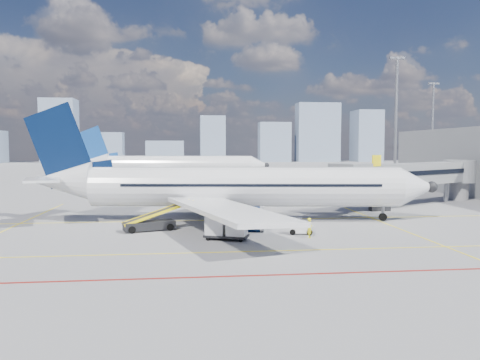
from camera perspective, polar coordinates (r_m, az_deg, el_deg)
The scene contains 12 objects.
ground at distance 38.16m, azimuth 0.27°, elevation -6.73°, with size 420.00×420.00×0.00m, color gray.
apron_markings at distance 34.28m, azimuth 0.05°, elevation -7.96°, with size 90.00×35.12×0.01m.
jet_bridge at distance 60.96m, azimuth 20.86°, elevation 0.57°, with size 23.55×15.78×6.30m.
floodlight_mast_ne at distance 101.67m, azimuth 18.48°, elevation 7.45°, with size 3.20×0.61×25.45m.
floodlight_mast_far at distance 145.02m, azimuth 22.42°, elevation 6.26°, with size 3.20×0.61×25.45m.
distant_skyline at distance 227.45m, azimuth -4.03°, elevation 4.91°, with size 259.09×13.43×29.58m.
main_aircraft at distance 45.24m, azimuth -1.51°, elevation -0.93°, with size 39.67×34.48×11.61m.
second_aircraft at distance 101.89m, azimuth -8.38°, elevation 1.77°, with size 41.26×35.68×12.12m.
baggage_tug at distance 38.80m, azimuth 7.27°, elevation -5.65°, with size 2.04×1.45×1.30m.
cargo_dolly at distance 36.12m, azimuth -1.66°, elevation -5.73°, with size 3.63×2.53×1.82m.
belt_loader at distance 40.83m, azimuth -10.80°, elevation -5.18°, with size 6.18×3.19×2.50m.
ramp_worker at distance 37.38m, azimuth 8.50°, elevation -5.78°, with size 0.57×0.38×1.57m, color yellow.
Camera 1 is at (-4.27, -37.24, 7.11)m, focal length 35.00 mm.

